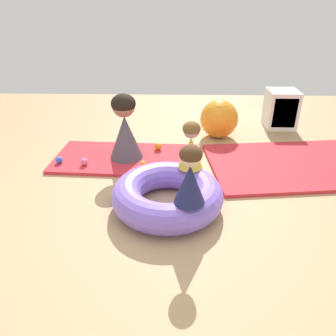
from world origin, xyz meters
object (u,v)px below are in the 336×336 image
object	(u,v)px
child_in_navy	(190,176)
play_ball_blue	(59,160)
play_ball_orange	(158,146)
child_in_yellow	(191,146)
storage_cube	(281,109)
play_ball_red	(134,144)
play_ball_pink	(84,162)
play_ball_teal	(123,145)
exercise_ball_large	(219,119)
adult_seated	(125,128)
inflatable_cushion	(167,195)
play_ball_yellow	(143,163)

from	to	relation	value
child_in_navy	play_ball_blue	size ratio (longest dim) A/B	6.24
play_ball_orange	child_in_yellow	bearing A→B (deg)	-68.15
child_in_navy	storage_cube	distance (m)	2.95
child_in_yellow	play_ball_red	distance (m)	1.31
child_in_navy	child_in_yellow	distance (m)	0.62
storage_cube	play_ball_pink	bearing A→B (deg)	-151.41
child_in_yellow	play_ball_teal	distance (m)	1.38
play_ball_teal	child_in_navy	bearing A→B (deg)	-63.77
play_ball_pink	exercise_ball_large	size ratio (longest dim) A/B	0.16
play_ball_blue	storage_cube	size ratio (longest dim) A/B	0.14
play_ball_red	storage_cube	size ratio (longest dim) A/B	0.12
play_ball_pink	storage_cube	bearing A→B (deg)	28.59
adult_seated	exercise_ball_large	world-z (taller)	adult_seated
play_ball_teal	inflatable_cushion	bearing A→B (deg)	-64.91
inflatable_cushion	play_ball_yellow	xyz separation A→B (m)	(-0.31, 0.78, -0.07)
play_ball_yellow	exercise_ball_large	size ratio (longest dim) A/B	0.11
play_ball_pink	play_ball_yellow	bearing A→B (deg)	0.33
play_ball_pink	play_ball_teal	distance (m)	0.66
adult_seated	play_ball_blue	distance (m)	0.87
play_ball_blue	play_ball_orange	bearing A→B (deg)	19.76
play_ball_yellow	exercise_ball_large	distance (m)	1.43
play_ball_pink	play_ball_red	xyz separation A→B (m)	(0.52, 0.54, -0.01)
exercise_ball_large	storage_cube	xyz separation A→B (m)	(0.99, 0.42, 0.01)
play_ball_blue	exercise_ball_large	distance (m)	2.21
play_ball_orange	play_ball_blue	size ratio (longest dim) A/B	1.17
play_ball_teal	exercise_ball_large	xyz separation A→B (m)	(1.29, 0.49, 0.20)
child_in_navy	play_ball_orange	size ratio (longest dim) A/B	5.35
child_in_navy	play_ball_teal	distance (m)	1.88
adult_seated	play_ball_blue	bearing A→B (deg)	163.40
play_ball_red	play_ball_blue	bearing A→B (deg)	-148.84
child_in_yellow	exercise_ball_large	world-z (taller)	child_in_yellow
play_ball_teal	play_ball_blue	xyz separation A→B (m)	(-0.69, -0.49, 0.01)
play_ball_red	play_ball_yellow	xyz separation A→B (m)	(0.17, -0.54, -0.00)
child_in_yellow	play_ball_teal	world-z (taller)	child_in_yellow
play_ball_blue	inflatable_cushion	bearing A→B (deg)	-32.19
storage_cube	child_in_navy	bearing A→B (deg)	-120.07
adult_seated	play_ball_teal	xyz separation A→B (m)	(-0.09, 0.31, -0.35)
play_ball_blue	exercise_ball_large	xyz separation A→B (m)	(1.98, 0.98, 0.19)
inflatable_cushion	play_ball_red	size ratio (longest dim) A/B	15.21
play_ball_teal	child_in_yellow	bearing A→B (deg)	-50.54
play_ball_teal	play_ball_yellow	size ratio (longest dim) A/B	0.99
child_in_navy	play_ball_teal	xyz separation A→B (m)	(-0.80, 1.63, -0.46)
child_in_navy	play_ball_yellow	xyz separation A→B (m)	(-0.50, 1.10, -0.46)
storage_cube	child_in_yellow	bearing A→B (deg)	-126.87
play_ball_teal	play_ball_yellow	xyz separation A→B (m)	(0.31, -0.53, 0.00)
play_ball_orange	play_ball_pink	world-z (taller)	play_ball_orange
child_in_yellow	adult_seated	size ratio (longest dim) A/B	0.61
play_ball_orange	exercise_ball_large	size ratio (longest dim) A/B	0.18
inflatable_cushion	storage_cube	distance (m)	2.78
play_ball_teal	storage_cube	world-z (taller)	storage_cube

